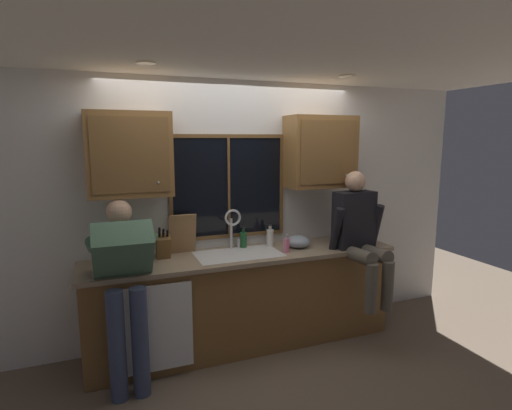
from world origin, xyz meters
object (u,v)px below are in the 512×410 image
person_standing (124,275)px  mixing_bowl (298,242)px  person_sitting_on_counter (359,231)px  cutting_board (182,234)px  soap_dispenser (286,245)px  bottle_green_glass (270,237)px  bottle_tall_clear (243,239)px  knife_block (163,247)px

person_standing → mixing_bowl: size_ratio=6.11×
person_sitting_on_counter → cutting_board: 1.71m
soap_dispenser → bottle_green_glass: bottle_green_glass is taller
mixing_bowl → bottle_tall_clear: (-0.51, 0.19, 0.03)m
cutting_board → mixing_bowl: (1.12, -0.19, -0.13)m
soap_dispenser → bottle_green_glass: bearing=100.4°
person_standing → bottle_green_glass: (1.44, 0.46, 0.07)m
bottle_tall_clear → cutting_board: bearing=179.6°
cutting_board → soap_dispenser: cutting_board is taller
person_standing → bottle_green_glass: person_standing is taller
knife_block → bottle_tall_clear: 0.81m
cutting_board → soap_dispenser: (0.93, -0.31, -0.12)m
person_standing → mixing_bowl: (1.68, 0.31, 0.04)m
cutting_board → bottle_green_glass: bearing=-2.3°
knife_block → bottle_green_glass: 1.08m
person_standing → soap_dispenser: (1.49, 0.18, 0.05)m
knife_block → person_sitting_on_counter: bearing=-11.8°
knife_block → mixing_bowl: knife_block is taller
knife_block → mixing_bowl: (1.31, -0.09, -0.05)m
soap_dispenser → person_sitting_on_counter: bearing=-13.2°
cutting_board → person_standing: bearing=-138.6°
person_standing → cutting_board: 0.77m
person_sitting_on_counter → bottle_tall_clear: (-1.03, 0.48, -0.10)m
person_sitting_on_counter → knife_block: size_ratio=3.92×
person_sitting_on_counter → bottle_tall_clear: size_ratio=6.15×
knife_block → bottle_tall_clear: bearing=6.6°
person_sitting_on_counter → cutting_board: (-1.64, 0.48, 0.01)m
person_sitting_on_counter → bottle_tall_clear: bearing=155.3°
knife_block → bottle_green_glass: knife_block is taller
cutting_board → mixing_bowl: bearing=-9.6°
person_sitting_on_counter → mixing_bowl: size_ratio=5.14×
knife_block → person_standing: bearing=-132.6°
person_standing → knife_block: person_standing is taller
person_standing → bottle_tall_clear: bearing=22.8°
bottle_green_glass → bottle_tall_clear: 0.28m
person_standing → knife_block: size_ratio=4.66×
person_standing → knife_block: 0.55m
person_standing → soap_dispenser: bearing=6.9°
person_sitting_on_counter → soap_dispenser: size_ratio=6.85×
cutting_board → soap_dispenser: 0.99m
bottle_tall_clear → knife_block: bearing=-173.4°
person_sitting_on_counter → person_standing: bearing=-179.6°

